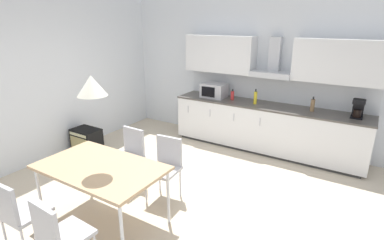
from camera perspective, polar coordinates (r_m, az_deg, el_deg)
name	(u,v)px	position (r m, az deg, el deg)	size (l,w,h in m)	color
ground_plane	(167,196)	(4.40, -4.80, -14.28)	(7.61, 7.79, 0.02)	beige
wall_back	(244,70)	(6.09, 9.89, 9.30)	(6.08, 0.10, 2.83)	silver
wall_left	(42,79)	(5.73, -26.72, 7.03)	(0.10, 6.23, 2.83)	silver
kitchen_counter	(265,127)	(5.79, 13.74, -1.39)	(3.53, 0.67, 0.89)	#333333
backsplash_tile	(273,89)	(5.89, 15.20, 5.67)	(3.51, 0.02, 0.47)	silver
upper_wall_cabinets	(273,58)	(5.64, 15.24, 11.35)	(3.51, 0.40, 0.70)	silver
microwave	(214,90)	(6.03, 4.20, 5.64)	(0.48, 0.35, 0.28)	#ADADB2
coffee_maker	(358,109)	(5.41, 29.08, 1.92)	(0.18, 0.19, 0.30)	black
bottle_red	(232,95)	(5.88, 7.69, 4.68)	(0.07, 0.07, 0.21)	red
bottle_brown	(313,105)	(5.47, 21.98, 2.65)	(0.07, 0.07, 0.25)	brown
bottle_yellow	(255,98)	(5.65, 11.98, 4.20)	(0.06, 0.06, 0.28)	yellow
dining_table	(101,169)	(3.70, -17.00, -9.00)	(1.48, 0.89, 0.75)	tan
chair_far_right	(166,162)	(4.11, -4.99, -8.06)	(0.43, 0.43, 0.87)	#B2B2B7
chair_far_left	(130,152)	(4.50, -11.79, -5.94)	(0.41, 0.41, 0.87)	#B2B2B7
chair_near_right	(58,233)	(3.15, -24.22, -18.99)	(0.42, 0.42, 0.87)	#B2B2B7
chair_near_left	(17,210)	(3.65, -30.37, -14.53)	(0.41, 0.41, 0.87)	#B2B2B7
guitar_amp	(87,140)	(5.97, -19.42, -3.65)	(0.52, 0.37, 0.44)	black
pendant_lamp	(92,86)	(3.37, -18.58, 6.21)	(0.32, 0.32, 0.22)	silver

